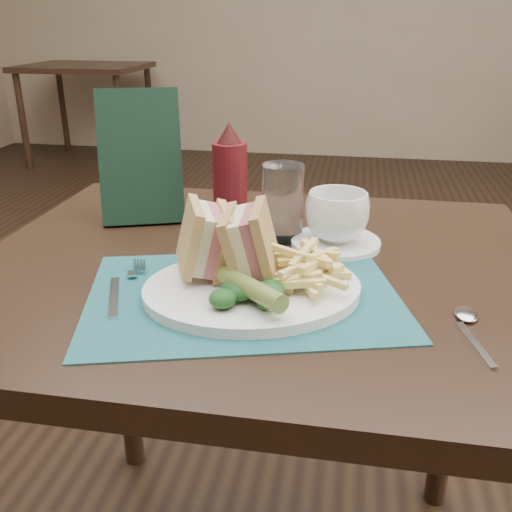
# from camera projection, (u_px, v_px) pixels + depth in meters

# --- Properties ---
(floor) EXTENTS (7.00, 7.00, 0.00)m
(floor) POSITION_uv_depth(u_px,v_px,m) (287.00, 430.00, 1.65)
(floor) COLOR black
(floor) RESTS_ON ground
(wall_back) EXTENTS (6.00, 0.00, 6.00)m
(wall_back) POSITION_uv_depth(u_px,v_px,m) (339.00, 156.00, 4.82)
(wall_back) COLOR gray
(wall_back) RESTS_ON ground
(table_main) EXTENTS (0.90, 0.75, 0.75)m
(table_main) POSITION_uv_depth(u_px,v_px,m) (257.00, 448.00, 1.05)
(table_main) COLOR black
(table_main) RESTS_ON ground
(table_bg_left) EXTENTS (0.90, 0.75, 0.75)m
(table_bg_left) POSITION_uv_depth(u_px,v_px,m) (89.00, 114.00, 4.52)
(table_bg_left) COLOR black
(table_bg_left) RESTS_ON ground
(placemat) EXTENTS (0.49, 0.41, 0.00)m
(placemat) POSITION_uv_depth(u_px,v_px,m) (243.00, 295.00, 0.79)
(placemat) COLOR #1B5459
(placemat) RESTS_ON table_main
(plate) EXTENTS (0.36, 0.32, 0.01)m
(plate) POSITION_uv_depth(u_px,v_px,m) (252.00, 289.00, 0.79)
(plate) COLOR white
(plate) RESTS_ON placemat
(sandwich_half_a) EXTENTS (0.11, 0.12, 0.10)m
(sandwich_half_a) POSITION_uv_depth(u_px,v_px,m) (190.00, 240.00, 0.80)
(sandwich_half_a) COLOR #D9B569
(sandwich_half_a) RESTS_ON plate
(sandwich_half_b) EXTENTS (0.08, 0.11, 0.11)m
(sandwich_half_b) POSITION_uv_depth(u_px,v_px,m) (235.00, 242.00, 0.79)
(sandwich_half_b) COLOR tan
(sandwich_half_b) RESTS_ON plate
(kale_garnish) EXTENTS (0.11, 0.08, 0.03)m
(kale_garnish) POSITION_uv_depth(u_px,v_px,m) (244.00, 293.00, 0.73)
(kale_garnish) COLOR #163C18
(kale_garnish) RESTS_ON plate
(pickle_spear) EXTENTS (0.11, 0.10, 0.03)m
(pickle_spear) POSITION_uv_depth(u_px,v_px,m) (251.00, 288.00, 0.72)
(pickle_spear) COLOR #5B6F2A
(pickle_spear) RESTS_ON plate
(fries_pile) EXTENTS (0.18, 0.20, 0.05)m
(fries_pile) POSITION_uv_depth(u_px,v_px,m) (301.00, 265.00, 0.78)
(fries_pile) COLOR #EFD577
(fries_pile) RESTS_ON plate
(fork) EXTENTS (0.09, 0.17, 0.01)m
(fork) POSITION_uv_depth(u_px,v_px,m) (122.00, 285.00, 0.80)
(fork) COLOR silver
(fork) RESTS_ON placemat
(spoon) EXTENTS (0.07, 0.15, 0.01)m
(spoon) POSITION_uv_depth(u_px,v_px,m) (472.00, 331.00, 0.69)
(spoon) COLOR silver
(spoon) RESTS_ON table_main
(saucer) EXTENTS (0.17, 0.17, 0.01)m
(saucer) POSITION_uv_depth(u_px,v_px,m) (335.00, 242.00, 0.96)
(saucer) COLOR white
(saucer) RESTS_ON table_main
(coffee_cup) EXTENTS (0.15, 0.15, 0.08)m
(coffee_cup) POSITION_uv_depth(u_px,v_px,m) (337.00, 216.00, 0.94)
(coffee_cup) COLOR white
(coffee_cup) RESTS_ON saucer
(drinking_glass) EXTENTS (0.08, 0.08, 0.13)m
(drinking_glass) POSITION_uv_depth(u_px,v_px,m) (282.00, 202.00, 0.97)
(drinking_glass) COLOR white
(drinking_glass) RESTS_ON table_main
(ketchup_bottle) EXTENTS (0.08, 0.08, 0.19)m
(ketchup_bottle) POSITION_uv_depth(u_px,v_px,m) (230.00, 174.00, 1.03)
(ketchup_bottle) COLOR #500D13
(ketchup_bottle) RESTS_ON table_main
(check_presenter) EXTENTS (0.17, 0.13, 0.24)m
(check_presenter) POSITION_uv_depth(u_px,v_px,m) (140.00, 157.00, 1.04)
(check_presenter) COLOR black
(check_presenter) RESTS_ON table_main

